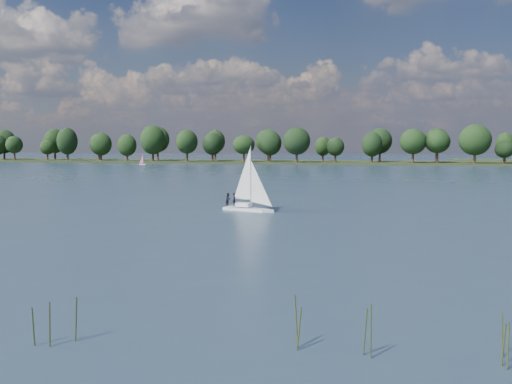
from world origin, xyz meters
TOP-DOWN VIEW (x-y plane):
  - ground at (0.00, 100.00)m, footprint 700.00×700.00m
  - far_shore at (0.00, 212.00)m, footprint 660.00×40.00m
  - sailboat at (5.72, 35.89)m, footprint 6.31×3.58m
  - dinghy_pink at (-73.17, 178.20)m, footprint 2.70×1.10m
  - treeline at (-3.17, 208.21)m, footprint 562.89×74.38m

SIDE VIEW (x-z plane):
  - ground at x=0.00m, z-range 0.00..0.00m
  - far_shore at x=0.00m, z-range -0.75..0.75m
  - dinghy_pink at x=-73.17m, z-range -1.13..3.15m
  - sailboat at x=5.72m, z-range -1.77..6.25m
  - treeline at x=-3.17m, z-range -0.94..17.18m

